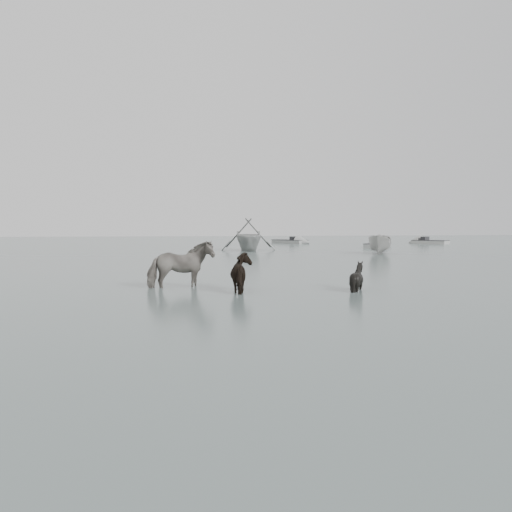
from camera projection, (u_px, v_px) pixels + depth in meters
name	position (u px, v px, depth m)	size (l,w,h in m)	color
ground	(253.00, 286.00, 16.41)	(140.00, 140.00, 0.00)	#4E5C58
pony_pinto	(180.00, 260.00, 16.03)	(0.95, 2.09, 1.76)	black
pony_dark	(245.00, 268.00, 15.25)	(1.40, 1.20, 1.41)	black
pony_black	(357.00, 270.00, 15.49)	(1.00, 1.13, 1.24)	black
rowboat_trail	(249.00, 233.00, 38.76)	(4.34, 5.03, 2.65)	#A5A8A5
boat_small	(380.00, 243.00, 34.29)	(1.45, 3.86, 1.49)	#A4A39F
skiff_port	(378.00, 243.00, 43.81)	(5.00, 1.60, 0.75)	gray
skiff_mid	(290.00, 240.00, 53.45)	(5.51, 1.60, 0.75)	#939593
skiff_star	(430.00, 240.00, 52.07)	(4.90, 1.60, 0.75)	#ABACA7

